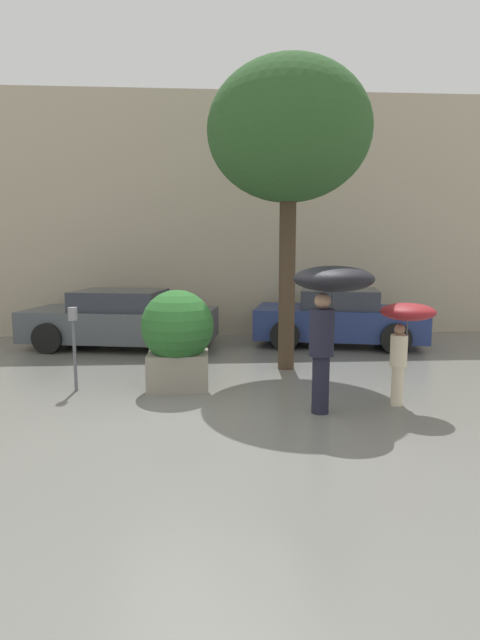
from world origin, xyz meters
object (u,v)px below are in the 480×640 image
Objects in this scene: planter_box at (178,335)px; parked_car_far at (339,318)px; parking_meter at (74,331)px; parked_car_near at (121,320)px; street_tree at (289,133)px; person_child at (406,324)px; person_adult at (331,296)px.

planter_box reaches higher than parked_car_far.
parking_meter is at bearing 138.11° from parked_car_far.
planter_box is at bearing -146.19° from parked_car_near.
person_child is at bearing -61.13° from street_tree.
street_tree is at bearing 165.18° from person_child.
person_child is at bearing -123.74° from parked_car_near.
parked_car_far is (0.29, 4.59, -0.56)m from person_child.
street_tree reaches higher than person_adult.
person_adult is 1.35× the size of person_child.
planter_box is 1.20× the size of parking_meter.
street_tree is (-1.57, -2.27, 3.56)m from parked_car_far.
person_adult is 0.45× the size of parked_car_near.
person_child is 0.33× the size of parked_car_near.
person_adult reaches higher than parking_meter.
planter_box is at bearing 148.41° from parked_car_far.
street_tree is at bearing 84.43° from person_adult.
person_adult is 0.49× the size of parked_car_far.
planter_box is at bearing -152.77° from person_child.
parked_car_near is (-1.48, 3.49, -0.25)m from planter_box.
parking_meter reaches higher than parked_car_far.
person_child is 4.63m from parked_car_far.
street_tree reaches higher than parked_car_far.
person_adult reaches higher than parked_car_near.
parked_car_far is 0.75× the size of street_tree.
person_child is 4.89m from parking_meter.
parked_car_far is 4.51m from street_tree.
planter_box is 0.39× the size of parked_car_far.
street_tree is (-1.28, 2.32, 3.01)m from person_child.
parked_car_near is 3.53m from parking_meter.
parked_car_far is 3.11× the size of parking_meter.
street_tree is at bearing 19.74° from parking_meter.
person_adult is 1.51× the size of parking_meter.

